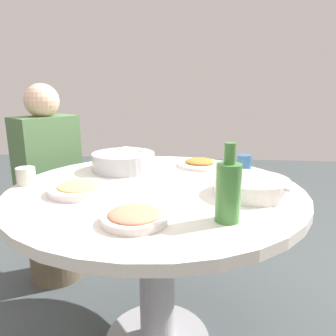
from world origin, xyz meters
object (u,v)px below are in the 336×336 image
at_px(round_dining_table, 156,225).
at_px(dish_tofu_braise, 200,163).
at_px(rice_bowl, 124,161).
at_px(dish_noodles, 80,188).
at_px(tea_cup_near, 26,176).
at_px(stool_for_diner_left, 55,245).
at_px(tea_cup_far, 244,161).
at_px(soup_bowl, 251,187).
at_px(dish_shrimp, 135,216).
at_px(diner_left, 48,162).
at_px(green_bottle, 228,190).

distance_m(round_dining_table, dish_tofu_braise, 0.45).
bearing_deg(rice_bowl, dish_noodles, -13.63).
height_order(tea_cup_near, stool_for_diner_left, tea_cup_near).
height_order(dish_tofu_braise, tea_cup_far, tea_cup_far).
bearing_deg(stool_for_diner_left, soup_bowl, 62.92).
relative_size(soup_bowl, dish_shrimp, 1.38).
distance_m(rice_bowl, tea_cup_near, 0.45).
height_order(tea_cup_far, diner_left, diner_left).
bearing_deg(stool_for_diner_left, tea_cup_far, 82.83).
bearing_deg(dish_tofu_braise, diner_left, -97.98).
bearing_deg(green_bottle, tea_cup_near, -110.45).
relative_size(green_bottle, tea_cup_near, 3.14).
bearing_deg(green_bottle, dish_shrimp, -82.19).
bearing_deg(soup_bowl, diner_left, -117.08).
relative_size(rice_bowl, dish_shrimp, 1.49).
bearing_deg(dish_tofu_braise, soup_bowl, 24.40).
xyz_separation_m(round_dining_table, soup_bowl, (0.06, 0.37, 0.20)).
distance_m(dish_shrimp, green_bottle, 0.29).
bearing_deg(green_bottle, dish_tofu_braise, -173.19).
distance_m(green_bottle, tea_cup_far, 0.69).
xyz_separation_m(dish_noodles, dish_tofu_braise, (-0.47, 0.46, -0.00)).
distance_m(soup_bowl, diner_left, 1.21).
height_order(rice_bowl, soup_bowl, rice_bowl).
relative_size(soup_bowl, diner_left, 0.37).
relative_size(rice_bowl, soup_bowl, 1.08).
bearing_deg(dish_tofu_braise, tea_cup_near, -62.08).
bearing_deg(soup_bowl, dish_tofu_braise, -155.60).
height_order(soup_bowl, green_bottle, green_bottle).
relative_size(soup_bowl, stool_for_diner_left, 0.67).
height_order(dish_shrimp, tea_cup_far, tea_cup_far).
height_order(dish_noodles, dish_tofu_braise, dish_noodles).
bearing_deg(diner_left, tea_cup_far, 82.83).
relative_size(soup_bowl, tea_cup_far, 3.90).
relative_size(tea_cup_far, stool_for_diner_left, 0.17).
bearing_deg(dish_tofu_braise, tea_cup_far, 86.11).
distance_m(dish_noodles, diner_left, 0.73).
bearing_deg(green_bottle, stool_for_diner_left, -130.08).
bearing_deg(tea_cup_far, soup_bowl, -3.80).
bearing_deg(diner_left, rice_bowl, 65.50).
bearing_deg(rice_bowl, tea_cup_far, 98.82).
height_order(round_dining_table, dish_noodles, dish_noodles).
relative_size(dish_shrimp, tea_cup_near, 2.66).
bearing_deg(dish_shrimp, dish_tofu_braise, 164.83).
relative_size(tea_cup_far, diner_left, 0.10).
xyz_separation_m(dish_tofu_braise, green_bottle, (0.69, 0.08, 0.08)).
relative_size(round_dining_table, green_bottle, 4.91).
height_order(round_dining_table, stool_for_diner_left, round_dining_table).
height_order(soup_bowl, dish_noodles, soup_bowl).
bearing_deg(green_bottle, diner_left, -130.08).
xyz_separation_m(rice_bowl, soup_bowl, (0.32, 0.57, -0.01)).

